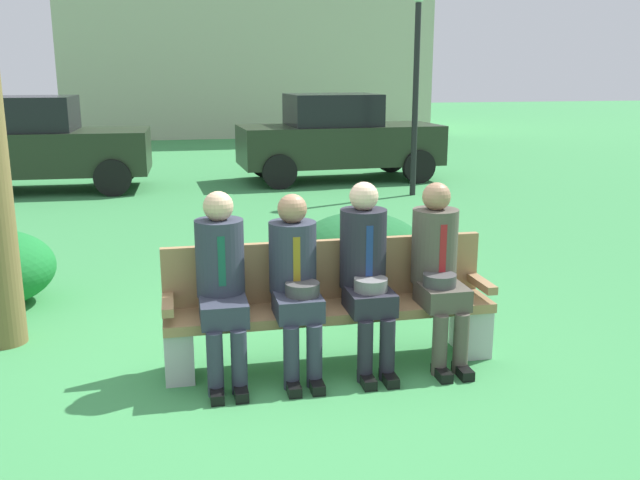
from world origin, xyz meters
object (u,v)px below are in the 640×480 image
seated_man_centerright (366,267)px  parked_car_far (338,138)px  seated_man_centerleft (295,276)px  parked_car_near (34,145)px  street_lamp (416,70)px  seated_man_rightmost (438,264)px  park_bench (329,304)px  seated_man_leftmost (221,277)px  shrub_near_bench (360,255)px

seated_man_centerright → parked_car_far: bearing=77.9°
seated_man_centerleft → parked_car_far: 9.03m
parked_car_near → street_lamp: bearing=-15.4°
seated_man_rightmost → parked_car_far: parked_car_far is taller
park_bench → seated_man_leftmost: size_ratio=1.82×
seated_man_leftmost → seated_man_centerleft: (0.52, -0.01, -0.02)m
park_bench → parked_car_near: (-3.49, 8.43, 0.40)m
shrub_near_bench → parked_car_near: parked_car_near is taller
seated_man_leftmost → seated_man_centerright: (1.04, -0.00, 0.01)m
seated_man_rightmost → parked_car_near: bearing=116.6°
park_bench → parked_car_far: 8.84m
street_lamp → parked_car_far: bearing=114.7°
parked_car_far → shrub_near_bench: bearing=-101.7°
seated_man_leftmost → street_lamp: bearing=60.8°
seated_man_leftmost → parked_car_far: parked_car_far is taller
parked_car_far → seated_man_leftmost: bearing=-108.4°
parked_car_near → shrub_near_bench: bearing=-59.6°
park_bench → seated_man_rightmost: bearing=-9.5°
park_bench → seated_man_leftmost: seated_man_leftmost is taller
seated_man_rightmost → parked_car_near: 9.58m
park_bench → parked_car_far: bearing=76.2°
seated_man_centerright → street_lamp: 7.44m
park_bench → seated_man_centerleft: bearing=-153.8°
seated_man_centerleft → seated_man_centerright: size_ratio=0.95×
seated_man_leftmost → seated_man_centerright: size_ratio=0.98×
seated_man_rightmost → parked_car_near: size_ratio=0.34×
park_bench → seated_man_leftmost: (-0.80, -0.13, 0.30)m
park_bench → parked_car_near: bearing=112.5°
seated_man_rightmost → street_lamp: size_ratio=0.39×
shrub_near_bench → parked_car_near: bearing=120.4°
parked_car_far → street_lamp: 2.48m
seated_man_leftmost → parked_car_far: size_ratio=0.33×
seated_man_centerright → parked_car_far: 8.90m
seated_man_centerleft → shrub_near_bench: seated_man_centerleft is taller
parked_car_far → seated_man_centerright: bearing=-102.1°
park_bench → seated_man_centerleft: size_ratio=1.88×
seated_man_rightmost → shrub_near_bench: size_ratio=1.02×
park_bench → seated_man_centerright: size_ratio=1.78×
seated_man_centerleft → parked_car_far: size_ratio=0.32×
parked_car_near → seated_man_centerright: bearing=-66.5°
seated_man_centerright → street_lamp: (2.75, 6.78, 1.37)m
seated_man_centerright → seated_man_rightmost: seated_man_centerright is taller
seated_man_centerright → parked_car_near: (-3.73, 8.56, 0.09)m
seated_man_centerleft → street_lamp: bearing=64.3°
park_bench → seated_man_rightmost: 0.86m
park_bench → seated_man_centerright: seated_man_centerright is taller
park_bench → street_lamp: 7.48m
park_bench → seated_man_leftmost: 0.86m
seated_man_rightmost → seated_man_centerright: bearing=179.8°
seated_man_leftmost → parked_car_near: parked_car_near is taller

